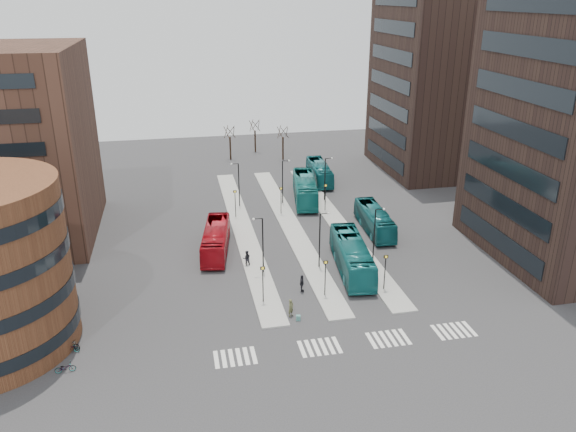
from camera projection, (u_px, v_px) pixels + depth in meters
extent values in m
plane|color=#2B2B2D|center=(346.00, 375.00, 42.81)|extent=(160.00, 160.00, 0.00)
cube|color=#969690|center=(243.00, 229.00, 69.34)|extent=(2.50, 45.00, 0.15)
cube|color=#969690|center=(290.00, 225.00, 70.47)|extent=(2.50, 45.00, 0.15)
cube|color=#969690|center=(336.00, 222.00, 71.60)|extent=(2.50, 45.00, 0.15)
cube|color=#1C2A9A|center=(298.00, 318.00, 49.98)|extent=(0.45, 0.38, 0.49)
imported|color=#A80C16|center=(216.00, 239.00, 62.94)|extent=(4.24, 11.08, 3.01)
imported|color=#146365|center=(352.00, 256.00, 58.56)|extent=(4.21, 12.29, 3.36)
imported|color=#16706C|center=(305.00, 189.00, 78.58)|extent=(4.82, 12.45, 3.38)
imported|color=#12565B|center=(374.00, 220.00, 68.45)|extent=(3.04, 10.59, 2.91)
imported|color=#146065|center=(319.00, 172.00, 86.71)|extent=(3.20, 10.80, 2.97)
imported|color=#4F5130|center=(291.00, 308.00, 50.43)|extent=(0.73, 0.69, 1.68)
imported|color=black|center=(247.00, 258.00, 59.74)|extent=(0.88, 0.70, 1.78)
imported|color=black|center=(302.00, 283.00, 54.58)|extent=(0.59, 1.10, 1.78)
imported|color=black|center=(346.00, 270.00, 57.62)|extent=(0.94, 1.13, 1.52)
imported|color=gray|center=(65.00, 368.00, 43.04)|extent=(1.59, 0.69, 0.81)
imported|color=gray|center=(71.00, 345.00, 45.77)|extent=(1.63, 1.02, 0.95)
imported|color=gray|center=(70.00, 348.00, 45.50)|extent=(1.63, 0.98, 0.81)
cube|color=silver|center=(216.00, 360.00, 44.66)|extent=(0.35, 2.40, 0.01)
cube|color=silver|center=(224.00, 359.00, 44.77)|extent=(0.35, 2.40, 0.01)
cube|color=silver|center=(231.00, 358.00, 44.89)|extent=(0.35, 2.40, 0.01)
cube|color=silver|center=(239.00, 357.00, 45.00)|extent=(0.35, 2.40, 0.01)
cube|color=silver|center=(246.00, 356.00, 45.11)|extent=(0.35, 2.40, 0.01)
cube|color=silver|center=(254.00, 355.00, 45.23)|extent=(0.35, 2.40, 0.01)
cube|color=silver|center=(302.00, 349.00, 45.98)|extent=(0.35, 2.40, 0.01)
cube|color=silver|center=(309.00, 348.00, 46.09)|extent=(0.35, 2.40, 0.01)
cube|color=silver|center=(316.00, 347.00, 46.21)|extent=(0.35, 2.40, 0.01)
cube|color=silver|center=(323.00, 347.00, 46.32)|extent=(0.35, 2.40, 0.01)
cube|color=silver|center=(330.00, 346.00, 46.43)|extent=(0.35, 2.40, 0.01)
cube|color=silver|center=(337.00, 345.00, 46.54)|extent=(0.35, 2.40, 0.01)
cube|color=silver|center=(371.00, 341.00, 47.11)|extent=(0.35, 2.40, 0.01)
cube|color=silver|center=(378.00, 340.00, 47.22)|extent=(0.35, 2.40, 0.01)
cube|color=silver|center=(385.00, 339.00, 47.33)|extent=(0.35, 2.40, 0.01)
cube|color=silver|center=(392.00, 338.00, 47.45)|extent=(0.35, 2.40, 0.01)
cube|color=silver|center=(398.00, 337.00, 47.56)|extent=(0.35, 2.40, 0.01)
cube|color=silver|center=(405.00, 336.00, 47.67)|extent=(0.35, 2.40, 0.01)
cube|color=silver|center=(438.00, 332.00, 48.24)|extent=(0.35, 2.40, 0.01)
cube|color=silver|center=(444.00, 332.00, 48.35)|extent=(0.35, 2.40, 0.01)
cube|color=silver|center=(451.00, 331.00, 48.46)|extent=(0.35, 2.40, 0.01)
cube|color=silver|center=(457.00, 330.00, 48.58)|extent=(0.35, 2.40, 0.01)
cube|color=silver|center=(463.00, 329.00, 48.69)|extent=(0.35, 2.40, 0.01)
cube|color=silver|center=(470.00, 329.00, 48.80)|extent=(0.35, 2.40, 0.01)
cube|color=black|center=(497.00, 239.00, 60.59)|extent=(0.12, 16.00, 2.00)
cube|color=black|center=(503.00, 204.00, 59.11)|extent=(0.12, 16.00, 2.00)
cube|color=black|center=(508.00, 168.00, 57.64)|extent=(0.12, 16.00, 2.00)
cube|color=black|center=(514.00, 129.00, 56.17)|extent=(0.12, 16.00, 2.00)
cube|color=black|center=(520.00, 89.00, 54.70)|extent=(0.12, 16.00, 2.00)
cube|color=black|center=(526.00, 46.00, 53.22)|extent=(0.12, 16.00, 2.00)
cube|color=black|center=(533.00, 1.00, 51.75)|extent=(0.12, 16.00, 2.00)
cube|color=black|center=(449.00, 76.00, 88.84)|extent=(20.00, 20.00, 30.00)
cube|color=black|center=(384.00, 156.00, 91.54)|extent=(0.12, 16.00, 2.00)
cube|color=black|center=(386.00, 132.00, 90.07)|extent=(0.12, 16.00, 2.00)
cube|color=black|center=(388.00, 107.00, 88.60)|extent=(0.12, 16.00, 2.00)
cube|color=black|center=(389.00, 81.00, 87.13)|extent=(0.12, 16.00, 2.00)
cube|color=black|center=(391.00, 55.00, 85.65)|extent=(0.12, 16.00, 2.00)
cube|color=black|center=(393.00, 27.00, 84.18)|extent=(0.12, 16.00, 2.00)
cylinder|color=black|center=(263.00, 285.00, 52.21)|extent=(0.10, 0.10, 3.50)
cube|color=black|center=(263.00, 268.00, 51.56)|extent=(0.45, 0.10, 0.30)
cube|color=yellow|center=(263.00, 268.00, 51.51)|extent=(0.20, 0.02, 0.20)
cylinder|color=black|center=(235.00, 204.00, 72.24)|extent=(0.10, 0.10, 3.50)
cube|color=black|center=(235.00, 191.00, 71.59)|extent=(0.45, 0.10, 0.30)
cube|color=yellow|center=(235.00, 192.00, 71.54)|extent=(0.20, 0.02, 0.20)
cylinder|color=black|center=(325.00, 279.00, 53.34)|extent=(0.10, 0.10, 3.50)
cube|color=black|center=(326.00, 262.00, 52.69)|extent=(0.45, 0.10, 0.30)
cube|color=yellow|center=(326.00, 263.00, 52.64)|extent=(0.20, 0.02, 0.20)
cylinder|color=black|center=(281.00, 201.00, 73.37)|extent=(0.10, 0.10, 3.50)
cube|color=black|center=(281.00, 188.00, 72.72)|extent=(0.45, 0.10, 0.30)
cube|color=yellow|center=(281.00, 189.00, 72.67)|extent=(0.20, 0.02, 0.20)
cylinder|color=black|center=(385.00, 273.00, 54.47)|extent=(0.10, 0.10, 3.50)
cube|color=black|center=(386.00, 257.00, 53.82)|extent=(0.45, 0.10, 0.30)
cube|color=yellow|center=(386.00, 257.00, 53.77)|extent=(0.20, 0.02, 0.20)
cylinder|color=black|center=(325.00, 198.00, 74.50)|extent=(0.10, 0.10, 3.50)
cube|color=black|center=(326.00, 185.00, 73.85)|extent=(0.45, 0.10, 0.30)
cube|color=yellow|center=(326.00, 186.00, 73.80)|extent=(0.20, 0.02, 0.20)
cylinder|color=black|center=(263.00, 246.00, 57.40)|extent=(0.14, 0.14, 6.00)
cylinder|color=black|center=(258.00, 219.00, 56.21)|extent=(0.90, 0.08, 0.08)
sphere|color=silver|center=(254.00, 219.00, 56.13)|extent=(0.24, 0.24, 0.24)
cylinder|color=black|center=(239.00, 185.00, 75.61)|extent=(0.14, 0.14, 6.00)
cylinder|color=black|center=(235.00, 164.00, 74.42)|extent=(0.90, 0.08, 0.08)
sphere|color=silver|center=(231.00, 164.00, 74.34)|extent=(0.24, 0.24, 0.24)
cylinder|color=black|center=(320.00, 241.00, 58.53)|extent=(0.14, 0.14, 6.00)
cylinder|color=black|center=(324.00, 214.00, 57.51)|extent=(0.90, 0.08, 0.08)
sphere|color=silver|center=(329.00, 213.00, 57.59)|extent=(0.24, 0.24, 0.24)
cylinder|color=black|center=(283.00, 182.00, 76.74)|extent=(0.14, 0.14, 6.00)
cylinder|color=black|center=(286.00, 161.00, 75.72)|extent=(0.90, 0.08, 0.08)
sphere|color=silver|center=(289.00, 161.00, 75.80)|extent=(0.24, 0.24, 0.24)
cylinder|color=black|center=(374.00, 236.00, 59.66)|extent=(0.14, 0.14, 6.00)
cylinder|color=black|center=(380.00, 209.00, 58.64)|extent=(0.90, 0.08, 0.08)
sphere|color=silver|center=(384.00, 209.00, 58.72)|extent=(0.24, 0.24, 0.24)
cylinder|color=black|center=(325.00, 179.00, 77.87)|extent=(0.14, 0.14, 6.00)
cylinder|color=black|center=(329.00, 158.00, 76.85)|extent=(0.90, 0.08, 0.08)
sphere|color=silver|center=(332.00, 158.00, 76.93)|extent=(0.24, 0.24, 0.24)
cylinder|color=black|center=(230.00, 148.00, 98.15)|extent=(0.30, 0.30, 4.00)
cylinder|color=black|center=(234.00, 132.00, 97.21)|extent=(0.10, 1.56, 1.95)
cylinder|color=black|center=(231.00, 131.00, 97.73)|extent=(1.48, 0.59, 1.97)
cylinder|color=black|center=(226.00, 132.00, 97.35)|extent=(0.90, 1.31, 1.99)
cylinder|color=black|center=(227.00, 133.00, 96.60)|extent=(0.89, 1.31, 1.99)
cylinder|color=black|center=(231.00, 133.00, 96.51)|extent=(1.48, 0.58, 1.97)
cylinder|color=black|center=(255.00, 141.00, 102.73)|extent=(0.30, 0.30, 4.00)
cylinder|color=black|center=(259.00, 126.00, 101.80)|extent=(0.10, 1.56, 1.95)
cylinder|color=black|center=(255.00, 125.00, 102.31)|extent=(1.48, 0.59, 1.97)
cylinder|color=black|center=(251.00, 125.00, 101.93)|extent=(0.90, 1.31, 1.99)
cylinder|color=black|center=(252.00, 126.00, 101.18)|extent=(0.89, 1.31, 1.99)
cylinder|color=black|center=(257.00, 126.00, 101.10)|extent=(1.48, 0.58, 1.97)
cylinder|color=black|center=(283.00, 148.00, 98.02)|extent=(0.30, 0.30, 4.00)
cylinder|color=black|center=(287.00, 132.00, 97.09)|extent=(0.10, 1.56, 1.95)
cylinder|color=black|center=(283.00, 131.00, 97.60)|extent=(1.48, 0.59, 1.97)
cylinder|color=black|center=(279.00, 132.00, 97.22)|extent=(0.90, 1.31, 1.99)
cylinder|color=black|center=(280.00, 133.00, 96.47)|extent=(0.89, 1.31, 1.99)
cylinder|color=black|center=(285.00, 133.00, 96.39)|extent=(1.48, 0.58, 1.97)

